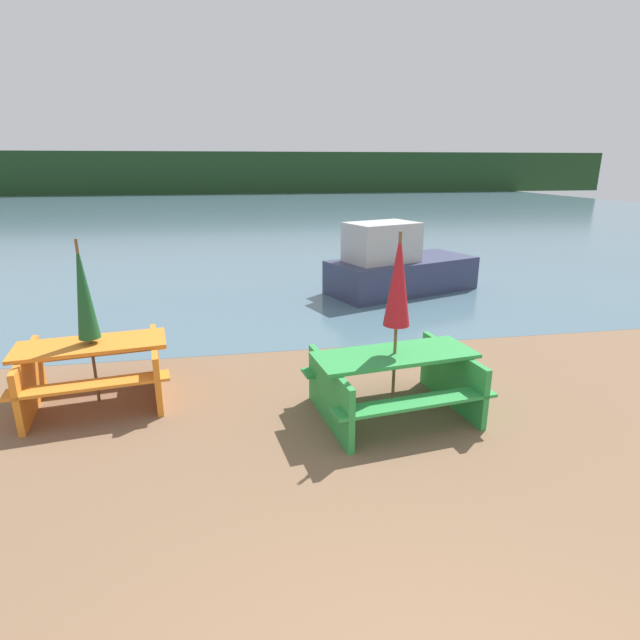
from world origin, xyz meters
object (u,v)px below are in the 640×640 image
at_px(picnic_table_orange, 94,366).
at_px(umbrella_crimson, 398,281).
at_px(picnic_table_green, 394,377).
at_px(umbrella_darkgreen, 83,291).
at_px(boat, 397,267).

relative_size(picnic_table_orange, umbrella_crimson, 0.89).
bearing_deg(picnic_table_orange, umbrella_crimson, -15.12).
bearing_deg(umbrella_crimson, picnic_table_green, 180.00).
distance_m(picnic_table_orange, umbrella_darkgreen, 0.95).
bearing_deg(picnic_table_orange, boat, 40.90).
bearing_deg(umbrella_crimson, boat, 71.26).
height_order(picnic_table_orange, umbrella_crimson, umbrella_crimson).
xyz_separation_m(picnic_table_green, umbrella_darkgreen, (-3.52, 0.95, 0.96)).
bearing_deg(umbrella_darkgreen, umbrella_crimson, -15.12).
relative_size(picnic_table_green, umbrella_crimson, 0.94).
xyz_separation_m(picnic_table_green, boat, (1.92, 5.66, 0.13)).
height_order(picnic_table_green, umbrella_darkgreen, umbrella_darkgreen).
height_order(picnic_table_orange, boat, boat).
bearing_deg(umbrella_crimson, umbrella_darkgreen, 164.88).
height_order(picnic_table_green, umbrella_crimson, umbrella_crimson).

